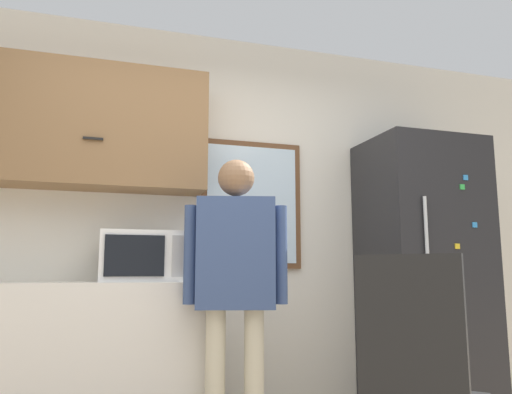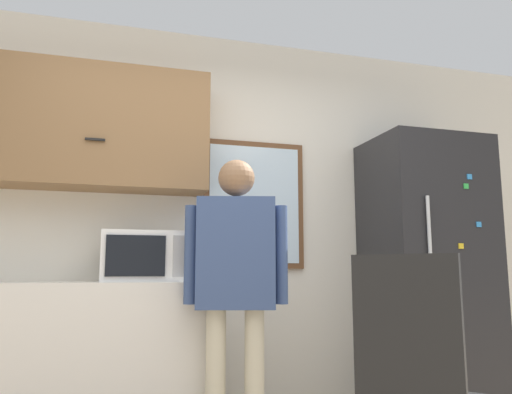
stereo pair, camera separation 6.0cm
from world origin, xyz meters
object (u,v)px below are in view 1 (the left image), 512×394
(microwave, at_px, (140,257))
(person, at_px, (236,269))
(chair, at_px, (418,376))
(refrigerator, at_px, (424,271))

(microwave, height_order, person, person)
(chair, bearing_deg, microwave, -4.49)
(person, xyz_separation_m, chair, (0.52, -0.93, -0.43))
(microwave, relative_size, refrigerator, 0.25)
(person, bearing_deg, chair, -45.75)
(person, xyz_separation_m, refrigerator, (1.52, 0.38, -0.01))
(microwave, relative_size, chair, 0.47)
(refrigerator, distance_m, chair, 1.70)
(microwave, xyz_separation_m, person, (0.50, -0.40, -0.08))
(microwave, height_order, chair, microwave)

